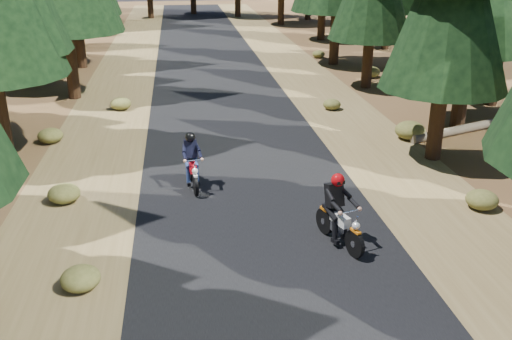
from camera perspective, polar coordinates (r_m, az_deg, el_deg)
The scene contains 8 objects.
ground at distance 13.24m, azimuth 0.89°, elevation -6.81°, with size 120.00×120.00×0.00m, color #4A301A.
road at distance 17.76m, azimuth -1.54°, elevation 0.84°, with size 6.00×100.00×0.01m, color black.
shoulder_l at distance 17.89m, azimuth -16.34°, elevation 0.09°, with size 3.20×100.00×0.01m, color brown.
shoulder_r at distance 18.79m, azimuth 12.55°, elevation 1.50°, with size 3.20×100.00×0.01m, color brown.
log_near at distance 22.28m, azimuth 21.29°, elevation 4.12°, with size 0.32×0.32×6.28m, color #4C4233.
understory_shrubs at distance 20.62m, azimuth -0.71°, elevation 4.61°, with size 16.84×31.20×0.67m.
rider_lead at distance 12.84m, azimuth 8.36°, elevation -5.21°, with size 1.10×1.94×1.66m.
rider_follow at distance 15.80m, azimuth -6.39°, elevation 0.02°, with size 0.70×1.78×1.55m.
Camera 1 is at (-1.79, -11.51, 6.31)m, focal length 40.00 mm.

